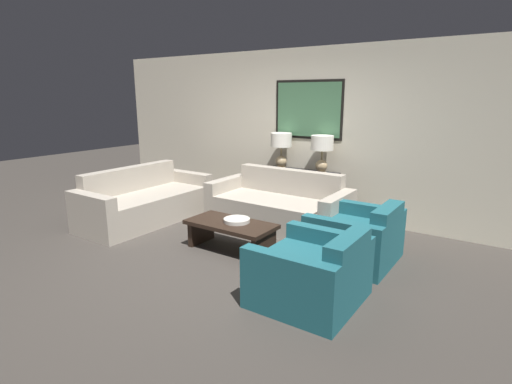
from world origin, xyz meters
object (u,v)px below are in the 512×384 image
(couch_by_side, at_px, (145,203))
(table_lamp_left, at_px, (281,145))
(armchair_near_back_wall, at_px, (356,239))
(couch_by_back_wall, at_px, (279,208))
(decorative_bowl, at_px, (237,220))
(console_table, at_px, (300,193))
(armchair_near_camera, at_px, (312,274))
(table_lamp_right, at_px, (322,148))
(coffee_table, at_px, (231,230))

(couch_by_side, bearing_deg, table_lamp_left, 46.50)
(table_lamp_left, height_order, couch_by_side, table_lamp_left)
(armchair_near_back_wall, bearing_deg, couch_by_back_wall, 157.78)
(couch_by_back_wall, relative_size, decorative_bowl, 6.28)
(console_table, xyz_separation_m, armchair_near_camera, (1.43, -2.41, -0.10))
(couch_by_back_wall, height_order, couch_by_side, same)
(couch_by_side, xyz_separation_m, armchair_near_back_wall, (3.30, 0.36, -0.01))
(table_lamp_right, height_order, armchair_near_camera, table_lamp_right)
(couch_by_side, distance_m, decorative_bowl, 1.94)
(console_table, xyz_separation_m, decorative_bowl, (0.06, -1.77, 0.02))
(table_lamp_left, height_order, decorative_bowl, table_lamp_left)
(decorative_bowl, xyz_separation_m, armchair_near_camera, (1.37, -0.64, -0.12))
(coffee_table, bearing_deg, couch_by_back_wall, 89.96)
(table_lamp_left, xyz_separation_m, armchair_near_camera, (1.79, -2.41, -0.87))
(coffee_table, bearing_deg, table_lamp_left, 101.23)
(console_table, height_order, coffee_table, console_table)
(armchair_near_camera, bearing_deg, armchair_near_back_wall, 90.00)
(decorative_bowl, bearing_deg, armchair_near_camera, -24.99)
(couch_by_side, distance_m, armchair_near_camera, 3.40)
(couch_by_back_wall, relative_size, couch_by_side, 1.00)
(decorative_bowl, bearing_deg, couch_by_side, 174.80)
(armchair_near_camera, bearing_deg, console_table, 120.64)
(decorative_bowl, bearing_deg, console_table, 91.78)
(couch_by_back_wall, xyz_separation_m, decorative_bowl, (0.06, -1.12, 0.11))
(couch_by_back_wall, bearing_deg, coffee_table, -90.04)
(console_table, distance_m, table_lamp_left, 0.85)
(coffee_table, xyz_separation_m, decorative_bowl, (0.06, 0.05, 0.12))
(couch_by_side, bearing_deg, armchair_near_back_wall, 6.17)
(table_lamp_left, height_order, armchair_near_camera, table_lamp_left)
(coffee_table, xyz_separation_m, armchair_near_back_wall, (1.43, 0.59, -0.00))
(coffee_table, relative_size, decorative_bowl, 3.41)
(table_lamp_right, xyz_separation_m, armchair_near_camera, (1.06, -2.41, -0.87))
(console_table, xyz_separation_m, coffee_table, (-0.00, -1.82, -0.10))
(table_lamp_right, height_order, armchair_near_back_wall, table_lamp_right)
(console_table, relative_size, table_lamp_left, 2.09)
(table_lamp_right, distance_m, couch_by_back_wall, 1.14)
(coffee_table, bearing_deg, couch_by_side, 173.03)
(table_lamp_left, bearing_deg, table_lamp_right, 0.00)
(console_table, distance_m, couch_by_side, 2.46)
(decorative_bowl, relative_size, armchair_near_back_wall, 0.34)
(table_lamp_left, xyz_separation_m, table_lamp_right, (0.73, 0.00, 0.00))
(armchair_near_back_wall, bearing_deg, table_lamp_right, 130.72)
(decorative_bowl, bearing_deg, coffee_table, -136.36)
(couch_by_side, relative_size, armchair_near_camera, 2.14)
(table_lamp_right, height_order, coffee_table, table_lamp_right)
(table_lamp_left, height_order, armchair_near_back_wall, table_lamp_left)
(table_lamp_left, relative_size, coffee_table, 0.51)
(armchair_near_back_wall, relative_size, armchair_near_camera, 1.00)
(armchair_near_back_wall, bearing_deg, table_lamp_left, 145.36)
(table_lamp_right, height_order, couch_by_side, table_lamp_right)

